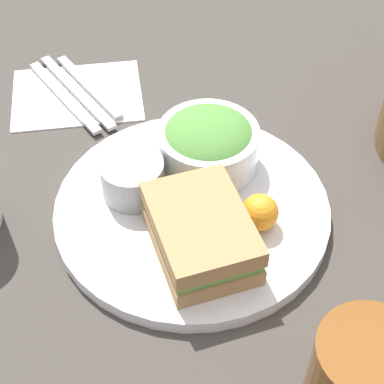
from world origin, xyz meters
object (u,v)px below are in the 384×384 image
(plate, at_px, (192,210))
(knife, at_px, (77,91))
(sandwich, at_px, (197,233))
(salad_bowl, at_px, (208,143))
(spoon, at_px, (89,86))
(dressing_cup, at_px, (133,178))
(fork, at_px, (64,97))

(plate, height_order, knife, plate)
(sandwich, xyz_separation_m, salad_bowl, (-0.12, 0.03, 0.01))
(sandwich, distance_m, spoon, 0.31)
(plate, distance_m, dressing_cup, 0.07)
(salad_bowl, height_order, spoon, salad_bowl)
(knife, bearing_deg, plate, -180.00)
(plate, xyz_separation_m, knife, (-0.22, -0.12, -0.00))
(spoon, bearing_deg, fork, 90.00)
(sandwich, relative_size, fork, 0.80)
(plate, height_order, salad_bowl, salad_bowl)
(knife, relative_size, spoon, 1.17)
(dressing_cup, relative_size, knife, 0.38)
(dressing_cup, bearing_deg, sandwich, 32.39)
(fork, distance_m, knife, 0.02)
(fork, bearing_deg, salad_bowl, -161.99)
(dressing_cup, distance_m, fork, 0.20)
(dressing_cup, distance_m, spoon, 0.21)
(sandwich, bearing_deg, fork, -154.81)
(dressing_cup, bearing_deg, plate, 64.73)
(plate, bearing_deg, dressing_cup, -115.27)
(salad_bowl, bearing_deg, fork, -134.38)
(salad_bowl, xyz_separation_m, fork, (-0.16, -0.16, -0.04))
(sandwich, distance_m, fork, 0.30)
(salad_bowl, relative_size, spoon, 0.72)
(sandwich, height_order, spoon, sandwich)
(dressing_cup, relative_size, spoon, 0.44)
(sandwich, xyz_separation_m, fork, (-0.27, -0.13, -0.03))
(sandwich, bearing_deg, knife, -158.20)
(sandwich, height_order, knife, sandwich)
(dressing_cup, xyz_separation_m, knife, (-0.20, -0.06, -0.03))
(plate, height_order, spoon, plate)
(plate, relative_size, dressing_cup, 4.32)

